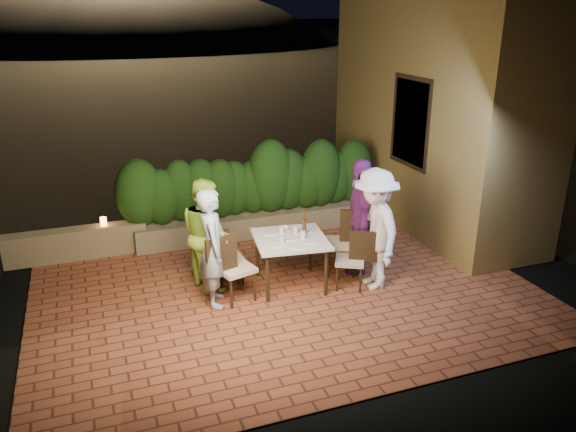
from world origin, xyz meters
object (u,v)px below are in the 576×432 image
dining_table (290,262)px  diner_white (375,229)px  chair_left_back (228,256)px  chair_right_back (341,241)px  diner_green (206,233)px  beer_bottle (304,225)px  parapet_lamp (103,222)px  diner_purple (360,216)px  chair_left_front (235,267)px  bowl (284,228)px  chair_right_front (350,259)px  diner_blue (213,248)px

dining_table → diner_white: size_ratio=0.57×
chair_left_back → chair_right_back: chair_right_back is taller
diner_green → diner_white: size_ratio=0.92×
beer_bottle → parapet_lamp: (-2.70, 2.05, -0.33)m
diner_purple → parapet_lamp: size_ratio=12.69×
chair_left_front → diner_purple: size_ratio=0.56×
beer_bottle → diner_purple: 0.94m
chair_left_back → diner_purple: diner_purple is taller
beer_bottle → diner_purple: diner_purple is taller
bowl → diner_green: size_ratio=0.10×
chair_left_front → diner_white: (1.98, -0.28, 0.39)m
bowl → diner_green: diner_green is taller
dining_table → diner_green: size_ratio=0.62×
diner_white → diner_purple: diner_purple is taller
chair_left_back → parapet_lamp: size_ratio=6.02×
diner_purple → bowl: bearing=-78.6°
dining_table → chair_right_back: size_ratio=0.99×
diner_green → parapet_lamp: diner_green is taller
bowl → chair_right_back: (0.85, -0.19, -0.26)m
chair_right_back → diner_purple: diner_purple is taller
beer_bottle → chair_left_back: (-1.05, 0.34, -0.48)m
chair_left_front → chair_right_back: bearing=-6.5°
beer_bottle → diner_green: bearing=164.6°
chair_left_front → parapet_lamp: bearing=109.8°
chair_right_back → parapet_lamp: 3.87m
chair_left_back → diner_white: 2.16m
chair_left_front → parapet_lamp: chair_left_front is taller
diner_green → diner_purple: (2.30, -0.30, 0.07)m
chair_right_back → diner_green: (-2.00, 0.28, 0.31)m
bowl → chair_left_back: (-0.85, 0.06, -0.35)m
chair_right_front → diner_green: size_ratio=0.54×
chair_left_back → chair_right_back: (1.69, -0.25, 0.09)m
diner_white → parapet_lamp: size_ratio=12.66×
chair_left_front → bowl: bearing=12.6°
chair_right_back → beer_bottle: bearing=28.5°
parapet_lamp → diner_green: bearing=-51.4°
dining_table → diner_blue: 1.25m
dining_table → diner_blue: size_ratio=0.61×
dining_table → chair_right_back: (0.87, 0.14, 0.14)m
chair_right_back → diner_blue: bearing=28.6°
dining_table → diner_white: diner_white is taller
dining_table → parapet_lamp: size_ratio=7.21×
bowl → chair_left_front: size_ratio=0.16×
chair_left_back → chair_left_front: bearing=-96.9°
chair_right_front → chair_left_back: bearing=3.6°
chair_right_back → diner_green: bearing=12.4°
beer_bottle → diner_blue: 1.40m
beer_bottle → diner_blue: size_ratio=0.19×
chair_right_back → diner_green: size_ratio=0.63×
chair_left_front → diner_purple: 2.08m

